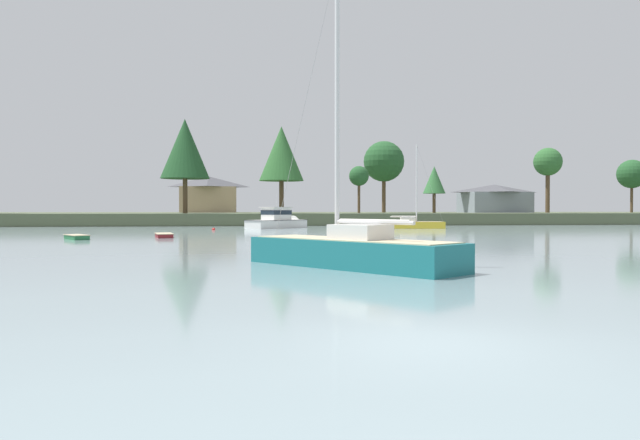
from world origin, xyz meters
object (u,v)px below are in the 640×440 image
(sailboat_teal, at_px, (351,260))
(mooring_buoy_red, at_px, (214,229))
(mooring_buoy_green, at_px, (408,245))
(dinghy_maroon, at_px, (164,236))
(dinghy_green, at_px, (77,238))
(sailboat_yellow, at_px, (411,226))
(cruiser_white, at_px, (282,223))

(sailboat_teal, height_order, mooring_buoy_red, sailboat_teal)
(sailboat_teal, distance_m, mooring_buoy_green, 14.10)
(dinghy_maroon, distance_m, sailboat_teal, 29.10)
(dinghy_green, distance_m, mooring_buoy_green, 25.75)
(dinghy_maroon, height_order, dinghy_green, dinghy_green)
(dinghy_maroon, relative_size, mooring_buoy_red, 8.28)
(dinghy_green, xyz_separation_m, mooring_buoy_green, (22.99, -11.61, -0.05))
(sailboat_yellow, bearing_deg, sailboat_teal, -108.37)
(cruiser_white, bearing_deg, sailboat_yellow, -13.40)
(dinghy_maroon, relative_size, dinghy_green, 1.14)
(dinghy_maroon, xyz_separation_m, mooring_buoy_red, (3.13, 17.31, -0.06))
(sailboat_teal, relative_size, mooring_buoy_green, 27.66)
(dinghy_green, bearing_deg, sailboat_yellow, 34.44)
(cruiser_white, distance_m, mooring_buoy_red, 10.10)
(sailboat_teal, xyz_separation_m, mooring_buoy_red, (-7.77, 44.29, -0.23))
(sailboat_teal, xyz_separation_m, cruiser_white, (0.18, 50.50, 0.30))
(cruiser_white, relative_size, mooring_buoy_red, 21.06)
(dinghy_green, relative_size, sailboat_teal, 0.22)
(cruiser_white, xyz_separation_m, mooring_buoy_green, (5.68, -37.68, -0.52))
(cruiser_white, xyz_separation_m, mooring_buoy_red, (-7.95, -6.21, -0.53))
(dinghy_maroon, height_order, mooring_buoy_red, dinghy_maroon)
(sailboat_yellow, bearing_deg, dinghy_maroon, -143.10)
(dinghy_maroon, distance_m, cruiser_white, 26.01)
(sailboat_teal, distance_m, mooring_buoy_red, 44.97)
(dinghy_maroon, bearing_deg, cruiser_white, 64.78)
(dinghy_maroon, distance_m, mooring_buoy_red, 17.60)
(cruiser_white, distance_m, mooring_buoy_green, 38.11)
(sailboat_yellow, distance_m, mooring_buoy_red, 23.46)
(sailboat_teal, bearing_deg, mooring_buoy_green, 65.42)
(sailboat_yellow, distance_m, dinghy_maroon, 33.08)
(dinghy_maroon, relative_size, sailboat_teal, 0.26)
(mooring_buoy_green, bearing_deg, sailboat_yellow, 74.10)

